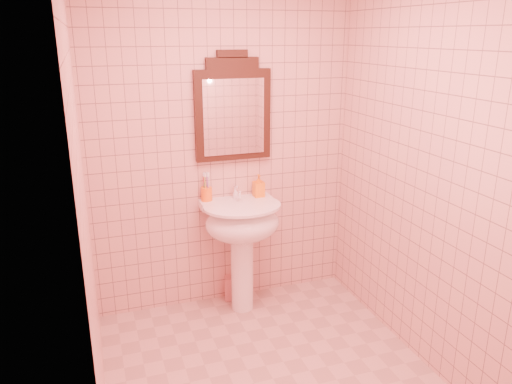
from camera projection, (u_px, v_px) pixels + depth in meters
name	position (u px, v px, depth m)	size (l,w,h in m)	color
floor	(273.00, 379.00, 3.13)	(2.20, 2.20, 0.00)	#C69D8F
back_wall	(223.00, 148.00, 3.74)	(2.00, 0.02, 2.50)	#D89E96
pedestal_sink	(242.00, 230.00, 3.73)	(0.58, 0.58, 0.86)	white
faucet	(236.00, 192.00, 3.78)	(0.04, 0.16, 0.11)	white
mirror	(233.00, 110.00, 3.65)	(0.57, 0.06, 0.80)	black
toothbrush_cup	(207.00, 194.00, 3.75)	(0.08, 0.08, 0.19)	orange
soap_dispenser	(259.00, 186.00, 3.83)	(0.08, 0.08, 0.18)	orange
towel	(235.00, 287.00, 4.05)	(0.16, 0.11, 0.19)	pink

